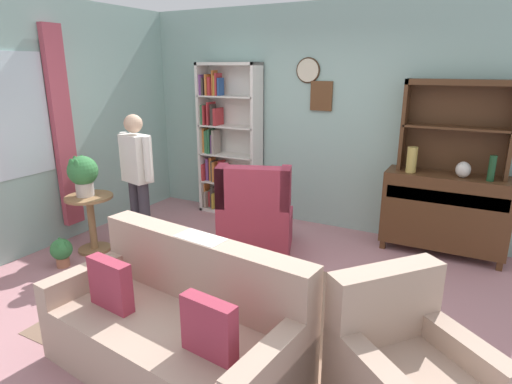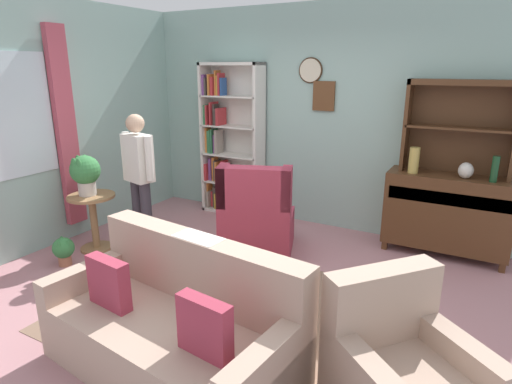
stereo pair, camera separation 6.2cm
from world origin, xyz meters
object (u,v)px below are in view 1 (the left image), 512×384
at_px(vase_tall, 412,160).
at_px(potted_plant_large, 82,173).
at_px(sideboard_hutch, 458,114).
at_px(couch_floral, 177,330).
at_px(person_reading, 137,174).
at_px(potted_plant_small, 62,251).
at_px(coffee_table, 248,274).
at_px(armchair_floral, 407,377).
at_px(bottle_wine, 492,168).
at_px(wingback_chair, 256,221).
at_px(bookshelf, 225,140).
at_px(vase_round, 463,170).
at_px(plant_stand, 91,217).
at_px(sideboard, 444,210).

height_order(vase_tall, potted_plant_large, vase_tall).
xyz_separation_m(sideboard_hutch, vase_tall, (-0.39, -0.19, -0.50)).
bearing_deg(couch_floral, person_reading, 138.95).
xyz_separation_m(potted_plant_small, coffee_table, (2.15, 0.19, 0.17)).
bearing_deg(armchair_floral, bottle_wine, 82.59).
relative_size(couch_floral, wingback_chair, 1.80).
distance_m(bookshelf, wingback_chair, 1.66).
relative_size(vase_tall, potted_plant_large, 0.63).
bearing_deg(coffee_table, bottle_wine, 48.96).
bearing_deg(armchair_floral, vase_round, 88.35).
height_order(plant_stand, potted_plant_small, plant_stand).
relative_size(sideboard, potted_plant_large, 2.87).
height_order(sideboard_hutch, wingback_chair, sideboard_hutch).
xyz_separation_m(sideboard, armchair_floral, (0.06, -2.66, -0.22)).
relative_size(vase_round, potted_plant_large, 0.38).
relative_size(sideboard, wingback_chair, 1.24).
distance_m(bottle_wine, plant_stand, 4.33).
height_order(couch_floral, plant_stand, couch_floral).
height_order(vase_round, coffee_table, vase_round).
xyz_separation_m(bookshelf, couch_floral, (1.50, -3.04, -0.74)).
relative_size(couch_floral, potted_plant_small, 6.08).
bearing_deg(person_reading, vase_tall, 28.48).
bearing_deg(person_reading, bottle_wine, 22.64).
distance_m(sideboard, potted_plant_large, 4.03).
relative_size(couch_floral, armchair_floral, 1.75).
distance_m(sideboard, sideboard_hutch, 1.06).
height_order(sideboard, coffee_table, sideboard).
height_order(sideboard, plant_stand, sideboard).
bearing_deg(couch_floral, wingback_chair, 102.54).
xyz_separation_m(bookshelf, sideboard_hutch, (2.92, 0.02, 0.51)).
bearing_deg(sideboard_hutch, vase_tall, -154.11).
bearing_deg(wingback_chair, potted_plant_large, -154.16).
bearing_deg(couch_floral, bookshelf, 116.28).
bearing_deg(person_reading, potted_plant_large, -149.89).
height_order(bottle_wine, wingback_chair, bottle_wine).
bearing_deg(vase_tall, potted_plant_small, -144.85).
relative_size(bottle_wine, person_reading, 0.17).
xyz_separation_m(sideboard, potted_plant_large, (-3.57, -1.83, 0.42)).
bearing_deg(vase_tall, bottle_wine, -0.66).
xyz_separation_m(vase_round, potted_plant_large, (-3.70, -1.76, -0.08)).
height_order(vase_tall, couch_floral, vase_tall).
xyz_separation_m(sideboard_hutch, armchair_floral, (0.06, -2.77, -1.27)).
xyz_separation_m(bottle_wine, plant_stand, (-3.92, -1.72, -0.65)).
bearing_deg(couch_floral, sideboard_hutch, 65.19).
height_order(potted_plant_large, person_reading, person_reading).
height_order(bookshelf, potted_plant_large, bookshelf).
bearing_deg(plant_stand, sideboard, 27.15).
bearing_deg(wingback_chair, sideboard_hutch, 30.76).
height_order(bookshelf, wingback_chair, bookshelf).
height_order(vase_tall, armchair_floral, vase_tall).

